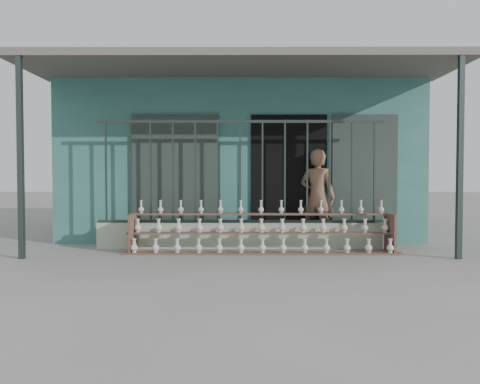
{
  "coord_description": "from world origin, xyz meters",
  "views": [
    {
      "loc": [
        0.03,
        -6.88,
        1.28
      ],
      "look_at": [
        0.0,
        1.0,
        1.0
      ],
      "focal_mm": 35.0,
      "sensor_mm": 36.0,
      "label": 1
    }
  ],
  "objects": [
    {
      "name": "elderly_woman",
      "position": [
        1.41,
        1.64,
        0.88
      ],
      "size": [
        0.76,
        0.65,
        1.76
      ],
      "primitive_type": "imported",
      "rotation": [
        0.0,
        0.0,
        2.71
      ],
      "color": "brown",
      "rests_on": "ground"
    },
    {
      "name": "shelf_rack",
      "position": [
        0.36,
        0.88,
        0.36
      ],
      "size": [
        4.5,
        0.68,
        0.85
      ],
      "color": "brown",
      "rests_on": "ground"
    },
    {
      "name": "ground",
      "position": [
        0.0,
        0.0,
        0.0
      ],
      "size": [
        60.0,
        60.0,
        0.0
      ],
      "primitive_type": "plane",
      "color": "slate"
    },
    {
      "name": "security_fence",
      "position": [
        -0.0,
        1.3,
        1.35
      ],
      "size": [
        5.0,
        0.04,
        1.8
      ],
      "color": "#283330",
      "rests_on": "parapet_wall"
    },
    {
      "name": "workshop_building",
      "position": [
        0.0,
        4.23,
        1.62
      ],
      "size": [
        7.4,
        6.6,
        3.21
      ],
      "color": "#306560",
      "rests_on": "ground"
    },
    {
      "name": "parapet_wall",
      "position": [
        0.0,
        1.3,
        0.23
      ],
      "size": [
        5.0,
        0.2,
        0.45
      ],
      "primitive_type": "cube",
      "color": "#A1AF96",
      "rests_on": "ground"
    }
  ]
}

